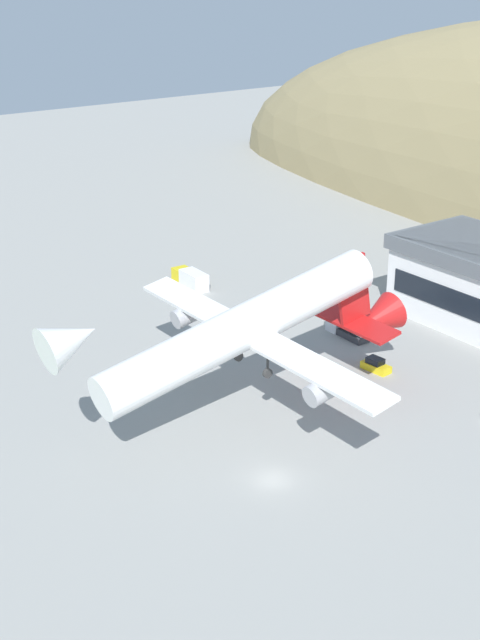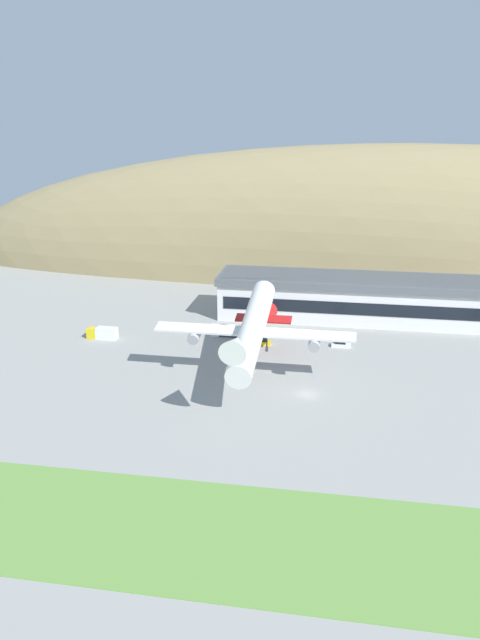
{
  "view_description": "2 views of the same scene",
  "coord_description": "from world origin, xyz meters",
  "px_view_note": "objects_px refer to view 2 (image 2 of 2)",
  "views": [
    {
      "loc": [
        59.64,
        -47.71,
        48.91
      ],
      "look_at": [
        -10.89,
        3.94,
        12.79
      ],
      "focal_mm": 50.0,
      "sensor_mm": 36.0,
      "label": 1
    },
    {
      "loc": [
        5.99,
        -112.08,
        52.2
      ],
      "look_at": [
        -14.8,
        8.99,
        11.66
      ],
      "focal_mm": 35.0,
      "sensor_mm": 36.0,
      "label": 2
    }
  ],
  "objects_px": {
    "terminal_building": "(374,296)",
    "service_car_2": "(263,342)",
    "cargo_airplane": "(253,329)",
    "service_car_0": "(341,344)",
    "fuel_truck": "(225,330)",
    "traffic_cone_0": "(250,349)",
    "box_truck": "(103,333)"
  },
  "relations": [
    {
      "from": "terminal_building",
      "to": "service_car_2",
      "type": "bearing_deg",
      "value": -138.02
    },
    {
      "from": "cargo_airplane",
      "to": "service_car_2",
      "type": "height_order",
      "value": "cargo_airplane"
    },
    {
      "from": "service_car_0",
      "to": "fuel_truck",
      "type": "relative_size",
      "value": 0.66
    },
    {
      "from": "service_car_0",
      "to": "traffic_cone_0",
      "type": "xyz_separation_m",
      "value": [
        -20.84,
        -5.64,
        -0.38
      ]
    },
    {
      "from": "service_car_2",
      "to": "traffic_cone_0",
      "type": "relative_size",
      "value": 6.82
    },
    {
      "from": "cargo_airplane",
      "to": "service_car_2",
      "type": "distance_m",
      "value": 23.37
    },
    {
      "from": "service_car_0",
      "to": "traffic_cone_0",
      "type": "bearing_deg",
      "value": -164.85
    },
    {
      "from": "cargo_airplane",
      "to": "box_truck",
      "type": "bearing_deg",
      "value": 155.07
    },
    {
      "from": "fuel_truck",
      "to": "traffic_cone_0",
      "type": "xyz_separation_m",
      "value": [
        7.78,
        -8.52,
        -1.19
      ]
    },
    {
      "from": "traffic_cone_0",
      "to": "service_car_0",
      "type": "bearing_deg",
      "value": 15.15
    },
    {
      "from": "terminal_building",
      "to": "service_car_0",
      "type": "distance_m",
      "value": 24.09
    },
    {
      "from": "service_car_0",
      "to": "box_truck",
      "type": "relative_size",
      "value": 0.61
    },
    {
      "from": "fuel_truck",
      "to": "traffic_cone_0",
      "type": "relative_size",
      "value": 11.99
    },
    {
      "from": "cargo_airplane",
      "to": "traffic_cone_0",
      "type": "distance_m",
      "value": 20.39
    },
    {
      "from": "cargo_airplane",
      "to": "service_car_0",
      "type": "relative_size",
      "value": 10.22
    },
    {
      "from": "fuel_truck",
      "to": "traffic_cone_0",
      "type": "distance_m",
      "value": 11.6
    },
    {
      "from": "box_truck",
      "to": "traffic_cone_0",
      "type": "distance_m",
      "value": 36.92
    },
    {
      "from": "service_car_0",
      "to": "cargo_airplane",
      "type": "bearing_deg",
      "value": -128.0
    },
    {
      "from": "cargo_airplane",
      "to": "service_car_0",
      "type": "bearing_deg",
      "value": 52.0
    },
    {
      "from": "service_car_0",
      "to": "fuel_truck",
      "type": "xyz_separation_m",
      "value": [
        -28.61,
        2.88,
        0.81
      ]
    },
    {
      "from": "service_car_0",
      "to": "service_car_2",
      "type": "bearing_deg",
      "value": -174.75
    },
    {
      "from": "terminal_building",
      "to": "service_car_2",
      "type": "relative_size",
      "value": 20.85
    },
    {
      "from": "terminal_building",
      "to": "cargo_airplane",
      "type": "relative_size",
      "value": 1.77
    },
    {
      "from": "cargo_airplane",
      "to": "traffic_cone_0",
      "type": "bearing_deg",
      "value": 100.77
    },
    {
      "from": "fuel_truck",
      "to": "traffic_cone_0",
      "type": "height_order",
      "value": "fuel_truck"
    },
    {
      "from": "terminal_building",
      "to": "cargo_airplane",
      "type": "distance_m",
      "value": 51.53
    },
    {
      "from": "terminal_building",
      "to": "box_truck",
      "type": "height_order",
      "value": "terminal_building"
    },
    {
      "from": "service_car_2",
      "to": "traffic_cone_0",
      "type": "xyz_separation_m",
      "value": [
        -2.4,
        -3.95,
        -0.41
      ]
    },
    {
      "from": "cargo_airplane",
      "to": "box_truck",
      "type": "distance_m",
      "value": 45.29
    },
    {
      "from": "service_car_0",
      "to": "box_truck",
      "type": "height_order",
      "value": "box_truck"
    },
    {
      "from": "traffic_cone_0",
      "to": "fuel_truck",
      "type": "bearing_deg",
      "value": 132.38
    },
    {
      "from": "terminal_building",
      "to": "traffic_cone_0",
      "type": "height_order",
      "value": "terminal_building"
    }
  ]
}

